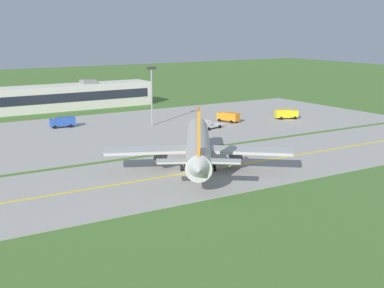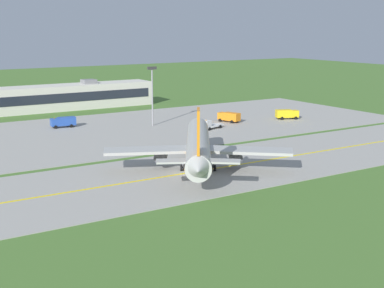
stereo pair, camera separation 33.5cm
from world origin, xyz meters
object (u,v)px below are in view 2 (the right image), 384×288
(airplane_lead, at_px, (198,146))
(service_truck_catering, at_px, (63,122))
(service_truck_pushback, at_px, (287,114))
(apron_light_mast, at_px, (152,89))
(service_truck_baggage, at_px, (229,117))
(service_truck_fuel, at_px, (209,125))

(airplane_lead, bearing_deg, service_truck_catering, 96.62)
(service_truck_pushback, distance_m, apron_light_mast, 37.26)
(service_truck_catering, relative_size, service_truck_pushback, 0.98)
(airplane_lead, relative_size, apron_light_mast, 2.39)
(airplane_lead, bearing_deg, service_truck_baggage, 47.65)
(service_truck_baggage, bearing_deg, airplane_lead, -132.35)
(service_truck_baggage, xyz_separation_m, service_truck_pushback, (15.82, -4.36, 0.00))
(service_truck_baggage, distance_m, service_truck_pushback, 16.41)
(service_truck_baggage, bearing_deg, service_truck_pushback, -15.41)
(airplane_lead, height_order, service_truck_baggage, airplane_lead)
(service_truck_baggage, xyz_separation_m, service_truck_fuel, (-10.06, -5.80, -0.35))
(service_truck_fuel, height_order, apron_light_mast, apron_light_mast)
(service_truck_catering, distance_m, apron_light_mast, 23.17)
(service_truck_catering, bearing_deg, service_truck_baggage, -21.70)
(service_truck_baggage, height_order, service_truck_fuel, service_truck_baggage)
(airplane_lead, relative_size, service_truck_pushback, 5.56)
(service_truck_fuel, xyz_separation_m, service_truck_catering, (-28.72, 21.24, 0.35))
(service_truck_baggage, distance_m, service_truck_fuel, 11.62)
(airplane_lead, relative_size, service_truck_baggage, 5.54)
(airplane_lead, relative_size, service_truck_catering, 5.68)
(service_truck_fuel, bearing_deg, apron_light_mast, 127.52)
(airplane_lead, xyz_separation_m, apron_light_mast, (13.70, 41.99, 5.19))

